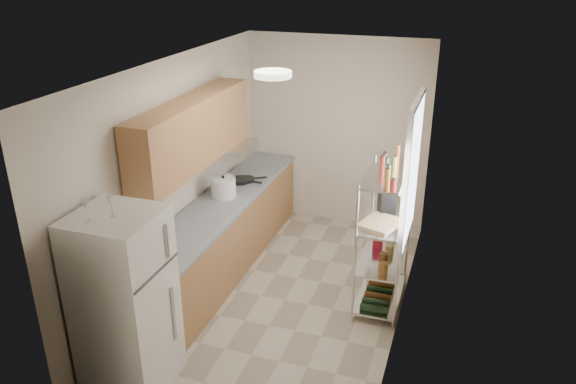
% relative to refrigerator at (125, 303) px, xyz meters
% --- Properties ---
extents(room, '(2.52, 4.42, 2.62)m').
position_rel_refrigerator_xyz_m(room, '(0.87, 1.63, 0.47)').
color(room, '#BCAE98').
rests_on(room, ground).
extents(counter_run, '(0.63, 3.51, 0.90)m').
position_rel_refrigerator_xyz_m(counter_run, '(-0.05, 2.07, -0.38)').
color(counter_run, '#A87548').
rests_on(counter_run, ground).
extents(upper_cabinets, '(0.33, 2.20, 0.72)m').
position_rel_refrigerator_xyz_m(upper_cabinets, '(-0.18, 1.73, 0.98)').
color(upper_cabinets, '#A87548').
rests_on(upper_cabinets, room).
extents(range_hood, '(0.50, 0.60, 0.12)m').
position_rel_refrigerator_xyz_m(range_hood, '(-0.13, 2.53, 0.56)').
color(range_hood, '#B7BABC').
rests_on(range_hood, room).
extents(window, '(0.06, 1.00, 1.46)m').
position_rel_refrigerator_xyz_m(window, '(2.10, 1.98, 0.72)').
color(window, white).
rests_on(window, room).
extents(bakers_rack, '(0.45, 0.90, 1.73)m').
position_rel_refrigerator_xyz_m(bakers_rack, '(1.88, 1.93, 0.28)').
color(bakers_rack, silver).
rests_on(bakers_rack, ground).
extents(ceiling_dome, '(0.34, 0.34, 0.05)m').
position_rel_refrigerator_xyz_m(ceiling_dome, '(0.87, 1.33, 1.74)').
color(ceiling_dome, white).
rests_on(ceiling_dome, room).
extents(refrigerator, '(0.68, 0.68, 1.66)m').
position_rel_refrigerator_xyz_m(refrigerator, '(0.00, 0.00, 0.00)').
color(refrigerator, white).
rests_on(refrigerator, ground).
extents(wine_glass_a, '(0.07, 0.07, 0.19)m').
position_rel_refrigerator_xyz_m(wine_glass_a, '(-0.12, -0.16, 0.92)').
color(wine_glass_a, silver).
rests_on(wine_glass_a, refrigerator).
extents(wine_glass_b, '(0.07, 0.07, 0.18)m').
position_rel_refrigerator_xyz_m(wine_glass_b, '(0.02, -0.04, 0.92)').
color(wine_glass_b, silver).
rests_on(wine_glass_b, refrigerator).
extents(rice_cooker, '(0.29, 0.29, 0.23)m').
position_rel_refrigerator_xyz_m(rice_cooker, '(-0.08, 2.18, 0.19)').
color(rice_cooker, white).
rests_on(rice_cooker, counter_run).
extents(frying_pan_large, '(0.26, 0.26, 0.04)m').
position_rel_refrigerator_xyz_m(frying_pan_large, '(-0.08, 2.66, 0.09)').
color(frying_pan_large, black).
rests_on(frying_pan_large, counter_run).
extents(frying_pan_small, '(0.29, 0.29, 0.04)m').
position_rel_refrigerator_xyz_m(frying_pan_small, '(-0.01, 2.72, 0.09)').
color(frying_pan_small, black).
rests_on(frying_pan_small, counter_run).
extents(cutting_board, '(0.44, 0.50, 0.03)m').
position_rel_refrigerator_xyz_m(cutting_board, '(1.84, 1.82, 0.20)').
color(cutting_board, tan).
rests_on(cutting_board, bakers_rack).
extents(espresso_machine, '(0.23, 0.28, 0.29)m').
position_rel_refrigerator_xyz_m(espresso_machine, '(1.85, 2.15, 0.32)').
color(espresso_machine, black).
rests_on(espresso_machine, bakers_rack).
extents(storage_bag, '(0.12, 0.15, 0.17)m').
position_rel_refrigerator_xyz_m(storage_bag, '(1.78, 2.19, -0.18)').
color(storage_bag, maroon).
rests_on(storage_bag, bakers_rack).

